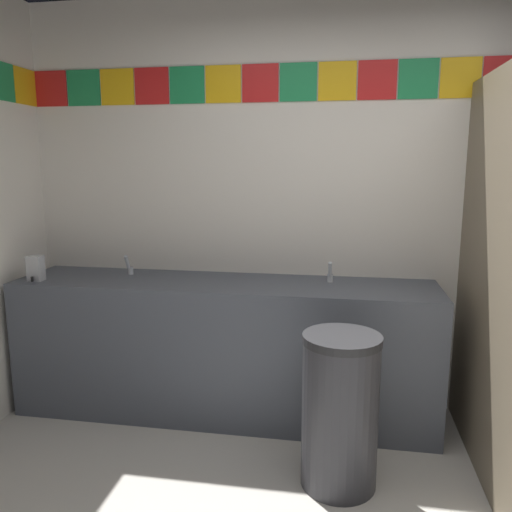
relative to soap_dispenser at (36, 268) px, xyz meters
The scene contains 6 objects.
wall_back 2.17m from the soap_dispenser, 13.31° to the left, with size 4.55×0.09×2.64m.
vanity_counter 1.29m from the soap_dispenser, ahead, with size 2.63×0.57×0.87m.
faucet_left 0.57m from the soap_dispenser, 26.59° to the left, with size 0.04×0.10×0.14m.
faucet_right 1.85m from the soap_dispenser, ahead, with size 0.04×0.10×0.14m.
soap_dispenser is the anchor object (origin of this frame).
trash_bin 2.04m from the soap_dispenser, 13.94° to the right, with size 0.38×0.38×0.79m.
Camera 1 is at (-0.19, -1.50, 1.60)m, focal length 35.33 mm.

